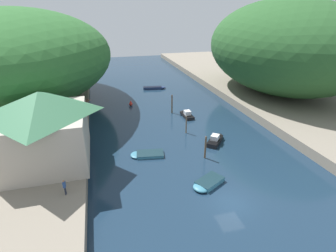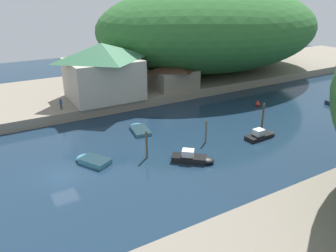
{
  "view_description": "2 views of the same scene",
  "coord_description": "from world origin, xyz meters",
  "px_view_note": "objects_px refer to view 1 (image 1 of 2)",
  "views": [
    {
      "loc": [
        -11.94,
        -18.94,
        18.31
      ],
      "look_at": [
        -2.92,
        14.41,
        2.89
      ],
      "focal_mm": 28.0,
      "sensor_mm": 36.0,
      "label": 1
    },
    {
      "loc": [
        30.07,
        -5.24,
        17.23
      ],
      "look_at": [
        -1.45,
        13.23,
        2.2
      ],
      "focal_mm": 35.0,
      "sensor_mm": 36.0,
      "label": 2
    }
  ],
  "objects_px": {
    "boat_small_dinghy": "(207,183)",
    "person_on_quay": "(67,152)",
    "person_by_boathouse": "(64,186)",
    "boat_far_upstream": "(186,114)",
    "channel_buoy_near": "(131,104)",
    "boat_moored_right": "(146,154)",
    "waterfront_building": "(45,126)",
    "boat_far_right_bank": "(216,139)",
    "boathouse_shed": "(60,108)",
    "boat_red_skiff": "(155,88)"
  },
  "relations": [
    {
      "from": "boat_small_dinghy",
      "to": "person_by_boathouse",
      "type": "xyz_separation_m",
      "value": [
        -14.98,
        0.55,
        2.17
      ]
    },
    {
      "from": "waterfront_building",
      "to": "boat_small_dinghy",
      "type": "xyz_separation_m",
      "value": [
        17.24,
        -8.01,
        -5.64
      ]
    },
    {
      "from": "person_by_boathouse",
      "to": "channel_buoy_near",
      "type": "bearing_deg",
      "value": -13.03
    },
    {
      "from": "boat_red_skiff",
      "to": "boat_moored_right",
      "type": "distance_m",
      "value": 32.83
    },
    {
      "from": "boat_red_skiff",
      "to": "boat_far_upstream",
      "type": "distance_m",
      "value": 19.47
    },
    {
      "from": "boat_far_upstream",
      "to": "person_on_quay",
      "type": "relative_size",
      "value": 2.74
    },
    {
      "from": "boat_moored_right",
      "to": "boat_far_right_bank",
      "type": "xyz_separation_m",
      "value": [
        10.9,
        1.25,
        0.24
      ]
    },
    {
      "from": "boathouse_shed",
      "to": "person_on_quay",
      "type": "bearing_deg",
      "value": -82.09
    },
    {
      "from": "boat_red_skiff",
      "to": "boat_far_right_bank",
      "type": "relative_size",
      "value": 1.3
    },
    {
      "from": "boat_red_skiff",
      "to": "channel_buoy_near",
      "type": "distance_m",
      "value": 13.27
    },
    {
      "from": "boathouse_shed",
      "to": "boat_moored_right",
      "type": "xyz_separation_m",
      "value": [
        11.67,
        -12.32,
        -3.57
      ]
    },
    {
      "from": "boat_far_right_bank",
      "to": "channel_buoy_near",
      "type": "relative_size",
      "value": 4.07
    },
    {
      "from": "waterfront_building",
      "to": "person_by_boathouse",
      "type": "xyz_separation_m",
      "value": [
        2.26,
        -7.46,
        -3.47
      ]
    },
    {
      "from": "boat_small_dinghy",
      "to": "person_on_quay",
      "type": "height_order",
      "value": "person_on_quay"
    },
    {
      "from": "person_by_boathouse",
      "to": "boathouse_shed",
      "type": "bearing_deg",
      "value": 12.68
    },
    {
      "from": "channel_buoy_near",
      "to": "boat_moored_right",
      "type": "bearing_deg",
      "value": -91.99
    },
    {
      "from": "boat_small_dinghy",
      "to": "boat_far_right_bank",
      "type": "xyz_separation_m",
      "value": [
        5.48,
        9.61,
        0.17
      ]
    },
    {
      "from": "boat_far_right_bank",
      "to": "person_on_quay",
      "type": "height_order",
      "value": "person_on_quay"
    },
    {
      "from": "boat_far_upstream",
      "to": "boat_small_dinghy",
      "type": "bearing_deg",
      "value": -104.6
    },
    {
      "from": "boat_far_right_bank",
      "to": "boat_red_skiff",
      "type": "bearing_deg",
      "value": 135.66
    },
    {
      "from": "person_on_quay",
      "to": "person_by_boathouse",
      "type": "relative_size",
      "value": 1.0
    },
    {
      "from": "waterfront_building",
      "to": "person_by_boathouse",
      "type": "bearing_deg",
      "value": -73.15
    },
    {
      "from": "boat_moored_right",
      "to": "boat_far_right_bank",
      "type": "bearing_deg",
      "value": -74.06
    },
    {
      "from": "boathouse_shed",
      "to": "boat_far_upstream",
      "type": "height_order",
      "value": "boathouse_shed"
    },
    {
      "from": "waterfront_building",
      "to": "boat_far_right_bank",
      "type": "height_order",
      "value": "waterfront_building"
    },
    {
      "from": "waterfront_building",
      "to": "person_on_quay",
      "type": "height_order",
      "value": "waterfront_building"
    },
    {
      "from": "person_by_boathouse",
      "to": "boat_far_upstream",
      "type": "bearing_deg",
      "value": -37.44
    },
    {
      "from": "boathouse_shed",
      "to": "boat_red_skiff",
      "type": "height_order",
      "value": "boathouse_shed"
    },
    {
      "from": "boat_moored_right",
      "to": "waterfront_building",
      "type": "bearing_deg",
      "value": 101.07
    },
    {
      "from": "boat_red_skiff",
      "to": "boat_small_dinghy",
      "type": "height_order",
      "value": "boat_red_skiff"
    },
    {
      "from": "boathouse_shed",
      "to": "person_on_quay",
      "type": "relative_size",
      "value": 4.67
    },
    {
      "from": "boat_small_dinghy",
      "to": "boat_red_skiff",
      "type": "bearing_deg",
      "value": -33.12
    },
    {
      "from": "boat_far_upstream",
      "to": "channel_buoy_near",
      "type": "xyz_separation_m",
      "value": [
        -9.27,
        8.52,
        0.05
      ]
    },
    {
      "from": "waterfront_building",
      "to": "person_by_boathouse",
      "type": "distance_m",
      "value": 8.53
    },
    {
      "from": "waterfront_building",
      "to": "channel_buoy_near",
      "type": "height_order",
      "value": "waterfront_building"
    },
    {
      "from": "waterfront_building",
      "to": "boat_far_upstream",
      "type": "distance_m",
      "value": 25.84
    },
    {
      "from": "boat_far_upstream",
      "to": "person_by_boathouse",
      "type": "relative_size",
      "value": 2.74
    },
    {
      "from": "waterfront_building",
      "to": "boat_far_right_bank",
      "type": "bearing_deg",
      "value": 4.03
    },
    {
      "from": "waterfront_building",
      "to": "channel_buoy_near",
      "type": "bearing_deg",
      "value": 59.41
    },
    {
      "from": "channel_buoy_near",
      "to": "person_on_quay",
      "type": "relative_size",
      "value": 0.65
    },
    {
      "from": "channel_buoy_near",
      "to": "person_on_quay",
      "type": "height_order",
      "value": "person_on_quay"
    },
    {
      "from": "waterfront_building",
      "to": "boathouse_shed",
      "type": "relative_size",
      "value": 1.46
    },
    {
      "from": "person_by_boathouse",
      "to": "person_on_quay",
      "type": "bearing_deg",
      "value": 9.17
    },
    {
      "from": "boat_far_upstream",
      "to": "boat_moored_right",
      "type": "height_order",
      "value": "boat_far_upstream"
    },
    {
      "from": "waterfront_building",
      "to": "boat_moored_right",
      "type": "height_order",
      "value": "waterfront_building"
    },
    {
      "from": "boat_small_dinghy",
      "to": "person_on_quay",
      "type": "distance_m",
      "value": 17.27
    },
    {
      "from": "waterfront_building",
      "to": "boat_moored_right",
      "type": "relative_size",
      "value": 2.42
    },
    {
      "from": "waterfront_building",
      "to": "boat_far_upstream",
      "type": "height_order",
      "value": "waterfront_building"
    },
    {
      "from": "boat_small_dinghy",
      "to": "channel_buoy_near",
      "type": "bearing_deg",
      "value": -19.85
    },
    {
      "from": "person_on_quay",
      "to": "boat_far_right_bank",
      "type": "bearing_deg",
      "value": -95.51
    }
  ]
}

